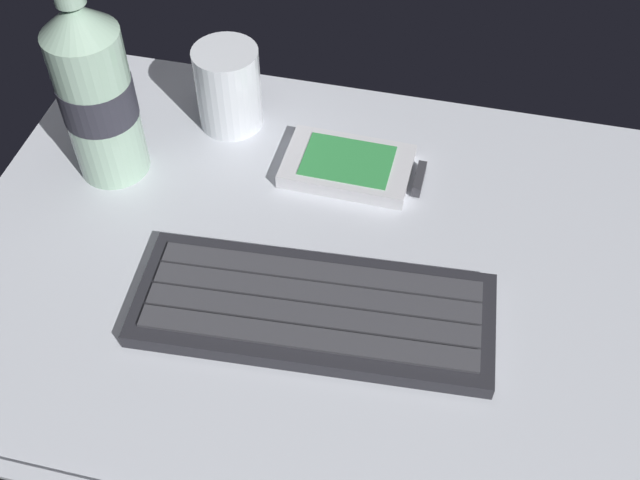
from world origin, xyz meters
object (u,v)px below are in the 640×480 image
handheld_device (354,167)px  keyboard (314,309)px  water_bottle (96,91)px  juice_cup (229,90)px

handheld_device → keyboard: bearing=-89.7°
handheld_device → water_bottle: 24.39cm
handheld_device → water_bottle: size_ratio=0.62×
keyboard → water_bottle: (-22.64, 12.68, 8.20)cm
keyboard → juice_cup: size_ratio=3.49×
juice_cup → water_bottle: size_ratio=0.41×
juice_cup → handheld_device: bearing=-18.3°
keyboard → water_bottle: size_ratio=1.43×
handheld_device → juice_cup: (-13.59, 4.49, 3.18)cm
juice_cup → water_bottle: water_bottle is taller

